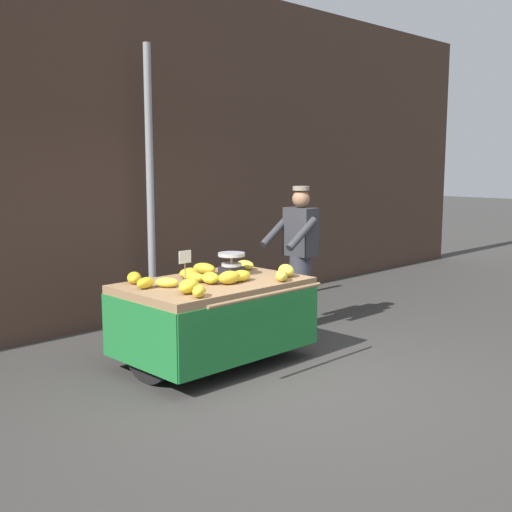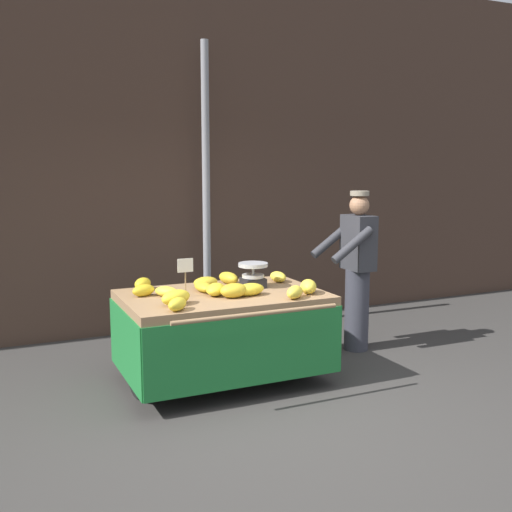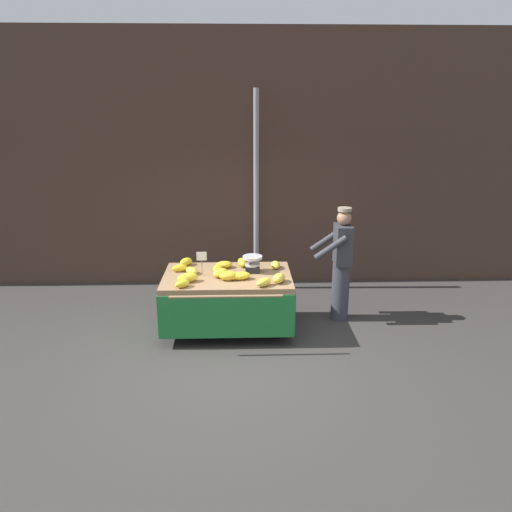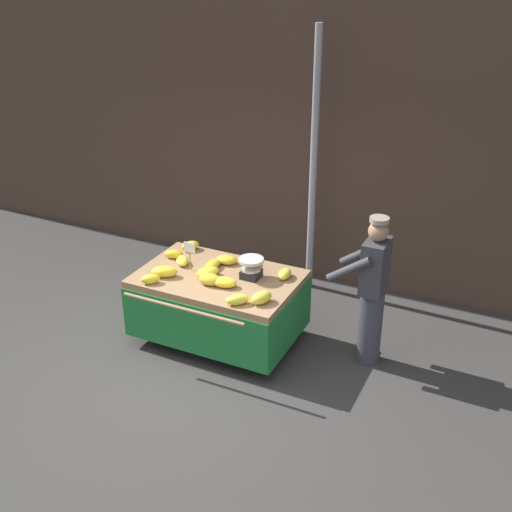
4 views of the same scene
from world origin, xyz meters
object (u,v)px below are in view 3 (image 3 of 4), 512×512
Objects in this scene: banana_bunch_3 at (188,278)px; banana_bunch_9 at (182,284)px; banana_bunch_13 at (224,265)px; banana_bunch_10 at (229,276)px; weighing_scale at (253,264)px; banana_bunch_5 at (218,269)px; banana_bunch_6 at (279,278)px; banana_bunch_7 at (192,270)px; banana_bunch_1 at (180,268)px; price_sign at (202,258)px; banana_bunch_12 at (186,262)px; banana_cart at (228,289)px; banana_bunch_2 at (264,282)px; street_pole at (256,194)px; vendor_person at (341,264)px; banana_bunch_11 at (240,276)px; banana_bunch_0 at (276,265)px; banana_bunch_4 at (242,262)px; banana_bunch_8 at (221,273)px.

banana_bunch_3 is 1.38× the size of banana_bunch_9.
banana_bunch_10 is at bearing -81.95° from banana_bunch_13.
weighing_scale is 0.50m from banana_bunch_5.
banana_bunch_6 is at bearing -29.07° from banana_bunch_5.
banana_bunch_10 is at bearing -28.70° from banana_bunch_7.
banana_bunch_6 reaches higher than banana_bunch_1.
banana_bunch_13 is at bearing 63.81° from banana_bunch_5.
price_sign is 1.51× the size of banana_bunch_12.
banana_bunch_3 is 1.20× the size of banana_bunch_6.
banana_bunch_12 is at bearing 149.40° from banana_bunch_6.
banana_cart is 8.06× the size of banana_bunch_7.
street_pole is at bearing 90.78° from banana_bunch_2.
banana_bunch_12 is (-0.62, 0.45, 0.27)m from banana_cart.
weighing_scale is (-0.10, -1.56, -0.73)m from street_pole.
banana_bunch_9 is (0.11, -0.64, 0.00)m from banana_bunch_1.
banana_cart is 0.58m from price_sign.
banana_bunch_6 is 1.27m from banana_bunch_7.
banana_cart is 0.35m from banana_bunch_10.
weighing_scale is 1.03m from banana_bunch_12.
banana_bunch_7 is at bearing -176.83° from weighing_scale.
banana_bunch_6 is 0.95× the size of banana_bunch_10.
vendor_person is (1.31, 0.22, -0.08)m from weighing_scale.
banana_bunch_3 reaches higher than banana_cart.
banana_bunch_11 is (0.18, -0.19, 0.27)m from banana_cart.
vendor_person reaches higher than weighing_scale.
banana_bunch_3 is 0.71m from banana_bunch_11.
banana_cart is 5.32× the size of price_sign.
banana_bunch_3 is 1.29× the size of banana_bunch_12.
banana_bunch_10 is (-0.47, 0.25, 0.01)m from banana_bunch_2.
banana_bunch_3 is at bearing -128.86° from banana_bunch_13.
street_pole is at bearing 86.21° from weighing_scale.
banana_bunch_0 is 0.85m from banana_bunch_5.
banana_bunch_3 is 0.99m from banana_bunch_4.
weighing_scale reaches higher than banana_bunch_9.
banana_bunch_9 is at bearing -132.27° from banana_bunch_4.
banana_bunch_9 is at bearing -173.64° from banana_bunch_6.
banana_bunch_11 reaches higher than banana_bunch_1.
banana_bunch_3 is 1.16× the size of banana_bunch_13.
banana_bunch_8 reaches higher than banana_bunch_1.
banana_bunch_5 is 1.19× the size of banana_bunch_6.
banana_bunch_1 is 0.91× the size of banana_bunch_6.
vendor_person is (2.17, 0.27, -0.01)m from banana_bunch_7.
banana_bunch_3 is 0.55m from banana_bunch_10.
banana_bunch_3 is 0.21m from banana_bunch_9.
banana_bunch_6 is 1.15× the size of banana_bunch_9.
vendor_person is at bearing -2.67° from banana_bunch_12.
banana_bunch_9 reaches higher than banana_bunch_13.
banana_bunch_13 is (-0.41, 0.19, -0.07)m from weighing_scale.
price_sign is 0.27m from banana_bunch_7.
banana_bunch_7 is at bearing 82.97° from banana_bunch_9.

